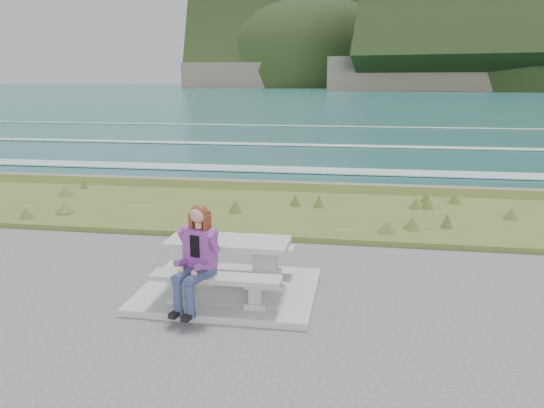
% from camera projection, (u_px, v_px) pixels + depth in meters
% --- Properties ---
extents(concrete_slab, '(2.60, 2.10, 0.10)m').
position_uv_depth(concrete_slab, '(229.00, 290.00, 7.99)').
color(concrete_slab, '#ACADA8').
rests_on(concrete_slab, ground).
extents(picnic_table, '(1.80, 0.75, 0.75)m').
position_uv_depth(picnic_table, '(228.00, 250.00, 7.85)').
color(picnic_table, '#ACADA8').
rests_on(picnic_table, concrete_slab).
extents(bench_landward, '(1.80, 0.35, 0.45)m').
position_uv_depth(bench_landward, '(216.00, 282.00, 7.23)').
color(bench_landward, '#ACADA8').
rests_on(bench_landward, concrete_slab).
extents(bench_seaward, '(1.80, 0.35, 0.45)m').
position_uv_depth(bench_seaward, '(239.00, 251.00, 8.57)').
color(bench_seaward, '#ACADA8').
rests_on(bench_seaward, concrete_slab).
extents(grass_verge, '(160.00, 4.50, 0.22)m').
position_uv_depth(grass_verge, '(280.00, 214.00, 12.80)').
color(grass_verge, '#3D5720').
rests_on(grass_verge, ground).
extents(shore_drop, '(160.00, 0.80, 2.20)m').
position_uv_depth(shore_drop, '(295.00, 190.00, 15.59)').
color(shore_drop, '#6D6352').
rests_on(shore_drop, ground).
extents(ocean, '(1600.00, 1600.00, 0.09)m').
position_uv_depth(ocean, '(330.00, 163.00, 32.49)').
color(ocean, '#1E5555').
rests_on(ocean, ground).
extents(seated_woman, '(0.58, 0.79, 1.43)m').
position_uv_depth(seated_woman, '(194.00, 272.00, 7.10)').
color(seated_woman, navy).
rests_on(seated_woman, concrete_slab).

